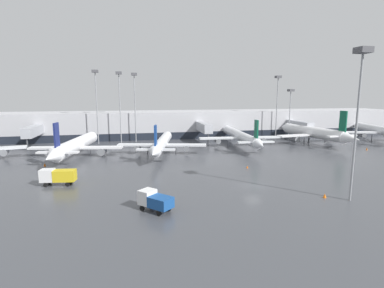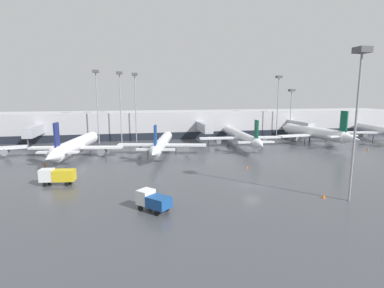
# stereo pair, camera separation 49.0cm
# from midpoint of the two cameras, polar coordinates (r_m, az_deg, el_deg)

# --- Properties ---
(ground_plane) EXTENTS (320.00, 320.00, 0.00)m
(ground_plane) POSITION_cam_midpoint_polar(r_m,az_deg,el_deg) (51.12, 11.65, -7.86)
(ground_plane) COLOR #424449
(terminal_building) EXTENTS (160.00, 29.15, 9.00)m
(terminal_building) POSITION_cam_midpoint_polar(r_m,az_deg,el_deg) (108.92, -0.98, 3.91)
(terminal_building) COLOR #B2B2B7
(terminal_building) RESTS_ON ground_plane
(parked_jet_0) EXTENTS (22.41, 31.34, 8.49)m
(parked_jet_0) POSITION_cam_midpoint_polar(r_m,az_deg,el_deg) (76.33, -5.56, 0.18)
(parked_jet_0) COLOR silver
(parked_jet_0) RESTS_ON ground_plane
(parked_jet_2) EXTENTS (25.15, 34.17, 10.57)m
(parked_jet_2) POSITION_cam_midpoint_polar(r_m,az_deg,el_deg) (100.16, 22.47, 2.00)
(parked_jet_2) COLOR white
(parked_jet_2) RESTS_ON ground_plane
(parked_jet_3) EXTENTS (22.86, 36.29, 9.44)m
(parked_jet_3) POSITION_cam_midpoint_polar(r_m,az_deg,el_deg) (114.29, 32.85, 2.08)
(parked_jet_3) COLOR silver
(parked_jet_3) RESTS_ON ground_plane
(parked_jet_4) EXTENTS (22.56, 33.84, 9.29)m
(parked_jet_4) POSITION_cam_midpoint_polar(r_m,az_deg,el_deg) (78.49, -21.03, -0.21)
(parked_jet_4) COLOR white
(parked_jet_4) RESTS_ON ground_plane
(parked_jet_5) EXTENTS (24.43, 37.44, 8.77)m
(parked_jet_5) POSITION_cam_midpoint_polar(r_m,az_deg,el_deg) (88.75, 9.42, 1.49)
(parked_jet_5) COLOR silver
(parked_jet_5) RESTS_ON ground_plane
(service_truck_0) EXTENTS (4.69, 4.79, 2.61)m
(service_truck_0) POSITION_cam_midpoint_polar(r_m,az_deg,el_deg) (39.85, -7.10, -10.53)
(service_truck_0) COLOR #19478C
(service_truck_0) RESTS_ON ground_plane
(service_truck_1) EXTENTS (5.76, 2.50, 2.76)m
(service_truck_1) POSITION_cam_midpoint_polar(r_m,az_deg,el_deg) (55.03, -24.02, -5.48)
(service_truck_1) COLOR gold
(service_truck_1) RESTS_ON ground_plane
(traffic_cone_0) EXTENTS (0.49, 0.49, 0.71)m
(traffic_cone_0) POSITION_cam_midpoint_polar(r_m,az_deg,el_deg) (70.75, -26.04, -3.50)
(traffic_cone_0) COLOR orange
(traffic_cone_0) RESTS_ON ground_plane
(traffic_cone_1) EXTENTS (0.39, 0.39, 0.55)m
(traffic_cone_1) POSITION_cam_midpoint_polar(r_m,az_deg,el_deg) (62.78, 10.64, -4.31)
(traffic_cone_1) COLOR orange
(traffic_cone_1) RESTS_ON ground_plane
(traffic_cone_2) EXTENTS (0.40, 0.40, 0.78)m
(traffic_cone_2) POSITION_cam_midpoint_polar(r_m,az_deg,el_deg) (94.30, 30.60, -0.80)
(traffic_cone_2) COLOR orange
(traffic_cone_2) RESTS_ON ground_plane
(traffic_cone_4) EXTENTS (0.49, 0.49, 0.62)m
(traffic_cone_4) POSITION_cam_midpoint_polar(r_m,az_deg,el_deg) (48.67, 24.06, -9.02)
(traffic_cone_4) COLOR orange
(traffic_cone_4) RESTS_ON ground_plane
(apron_light_mast_0) EXTENTS (1.80, 1.80, 22.17)m
(apron_light_mast_0) POSITION_cam_midpoint_polar(r_m,az_deg,el_deg) (95.54, -17.61, 10.24)
(apron_light_mast_0) COLOR gray
(apron_light_mast_0) RESTS_ON ground_plane
(apron_light_mast_1) EXTENTS (1.80, 1.80, 21.22)m
(apron_light_mast_1) POSITION_cam_midpoint_polar(r_m,az_deg,el_deg) (46.81, 29.51, 9.93)
(apron_light_mast_1) COLOR gray
(apron_light_mast_1) RESTS_ON ground_plane
(apron_light_mast_3) EXTENTS (1.80, 1.80, 21.21)m
(apron_light_mast_3) POSITION_cam_midpoint_polar(r_m,az_deg,el_deg) (107.10, 16.26, 9.83)
(apron_light_mast_3) COLOR gray
(apron_light_mast_3) RESTS_ON ground_plane
(apron_light_mast_4) EXTENTS (1.80, 1.80, 16.74)m
(apron_light_mast_4) POSITION_cam_midpoint_polar(r_m,az_deg,el_deg) (108.50, 18.51, 8.10)
(apron_light_mast_4) COLOR gray
(apron_light_mast_4) RESTS_ON ground_plane
(apron_light_mast_6) EXTENTS (1.80, 1.80, 21.76)m
(apron_light_mast_6) POSITION_cam_midpoint_polar(r_m,az_deg,el_deg) (94.88, -13.44, 10.26)
(apron_light_mast_6) COLOR gray
(apron_light_mast_6) RESTS_ON ground_plane
(apron_light_mast_7) EXTENTS (1.80, 1.80, 21.57)m
(apron_light_mast_7) POSITION_cam_midpoint_polar(r_m,az_deg,el_deg) (96.70, -10.66, 10.26)
(apron_light_mast_7) COLOR gray
(apron_light_mast_7) RESTS_ON ground_plane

